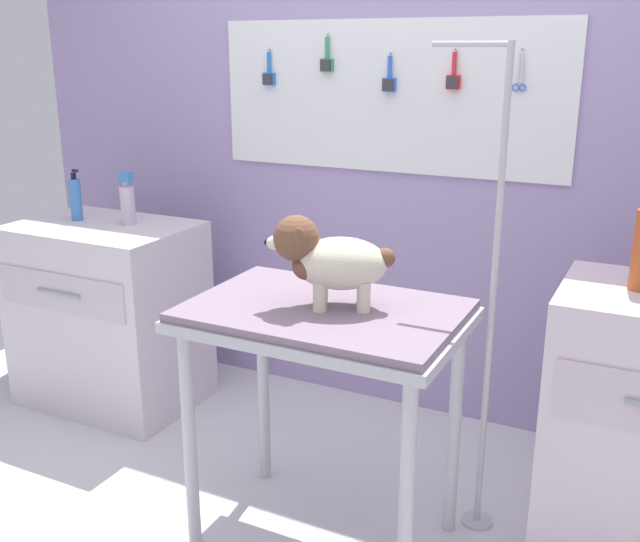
% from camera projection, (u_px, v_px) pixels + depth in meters
% --- Properties ---
extents(rear_wall_panel, '(4.00, 0.11, 2.30)m').
position_uv_depth(rear_wall_panel, '(404.00, 160.00, 3.22)').
color(rear_wall_panel, '#9F8BBD').
rests_on(rear_wall_panel, ground).
extents(grooming_table, '(0.87, 0.59, 0.85)m').
position_uv_depth(grooming_table, '(324.00, 336.00, 2.34)').
color(grooming_table, '#B7B7BC').
rests_on(grooming_table, ground).
extents(grooming_arm, '(0.30, 0.11, 1.65)m').
position_uv_depth(grooming_arm, '(488.00, 321.00, 2.41)').
color(grooming_arm, '#B7B7BC').
rests_on(grooming_arm, ground).
extents(dog, '(0.39, 0.28, 0.29)m').
position_uv_depth(dog, '(328.00, 259.00, 2.27)').
color(dog, beige).
rests_on(dog, grooming_table).
extents(counter_left, '(0.80, 0.58, 0.86)m').
position_uv_depth(counter_left, '(110.00, 314.00, 3.45)').
color(counter_left, silver).
rests_on(counter_left, ground).
extents(pump_bottle_white, '(0.07, 0.07, 0.24)m').
position_uv_depth(pump_bottle_white, '(128.00, 202.00, 3.30)').
color(pump_bottle_white, '#BBADC1').
rests_on(pump_bottle_white, counter_left).
extents(detangler_spray, '(0.05, 0.05, 0.24)m').
position_uv_depth(detangler_spray, '(76.00, 199.00, 3.38)').
color(detangler_spray, '#3875C1').
rests_on(detangler_spray, counter_left).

